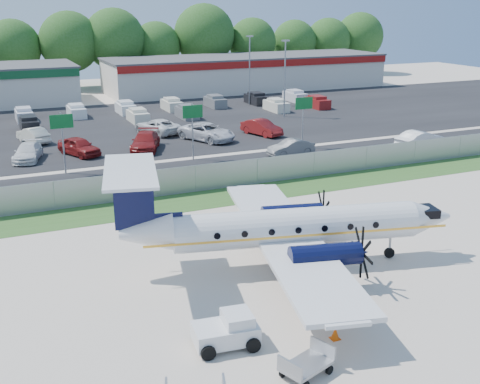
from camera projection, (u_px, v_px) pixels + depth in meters
name	position (u px, v px, depth m)	size (l,w,h in m)	color
ground	(286.00, 264.00, 31.98)	(170.00, 170.00, 0.00)	beige
grass_verge	(206.00, 199.00, 42.44)	(170.00, 4.00, 0.02)	#2D561E
access_road	(175.00, 175.00, 48.54)	(170.00, 8.00, 0.02)	black
parking_lot	(116.00, 127.00, 66.84)	(170.00, 32.00, 0.02)	black
perimeter_fence	(196.00, 179.00, 43.88)	(120.00, 0.06, 1.99)	gray
building_east	(247.00, 72.00, 95.24)	(44.40, 12.40, 5.24)	silver
sign_left	(62.00, 130.00, 47.76)	(1.80, 0.26, 5.00)	gray
sign_mid	(193.00, 119.00, 52.01)	(1.80, 0.26, 5.00)	gray
sign_right	(303.00, 110.00, 56.26)	(1.80, 0.26, 5.00)	gray
light_pole_ne	(285.00, 73.00, 71.23)	(0.90, 0.35, 9.09)	gray
light_pole_se	(250.00, 65.00, 79.95)	(0.90, 0.35, 9.09)	gray
tree_line	(69.00, 89.00, 96.47)	(112.00, 6.00, 14.00)	#214E16
aircraft	(289.00, 227.00, 31.14)	(18.66, 18.26, 5.69)	silver
pushback_tug	(228.00, 330.00, 24.29)	(2.73, 2.10, 1.39)	silver
baggage_cart_far	(306.00, 364.00, 22.33)	(2.27, 1.79, 1.04)	gray
cone_nose	(334.00, 251.00, 32.91)	(0.43, 0.43, 0.61)	#DA4E06
cone_port_wing	(335.00, 333.00, 24.83)	(0.38, 0.38, 0.55)	#DA4E06
cone_starboard_wing	(253.00, 209.00, 39.68)	(0.39, 0.39, 0.56)	#DA4E06
road_car_mid	(291.00, 155.00, 54.65)	(1.52, 4.37, 1.44)	#595B5E
road_car_east	(419.00, 149.00, 57.15)	(1.82, 5.21, 1.72)	silver
parked_car_a	(29.00, 160.00, 52.95)	(2.03, 4.99, 1.45)	silver
parked_car_b	(80.00, 155.00, 54.68)	(1.93, 4.80, 1.64)	maroon
parked_car_c	(146.00, 150.00, 56.55)	(2.33, 5.74, 1.67)	maroon
parked_car_d	(207.00, 140.00, 60.52)	(2.86, 6.20, 1.72)	silver
parked_car_e	(262.00, 135.00, 62.91)	(1.71, 4.90, 1.61)	maroon
parked_car_f	(34.00, 143.00, 59.58)	(1.62, 4.66, 1.53)	beige
parked_car_g	(158.00, 134.00, 63.55)	(2.62, 5.69, 1.58)	silver
far_parking_rows	(107.00, 120.00, 71.20)	(56.00, 10.00, 1.60)	gray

